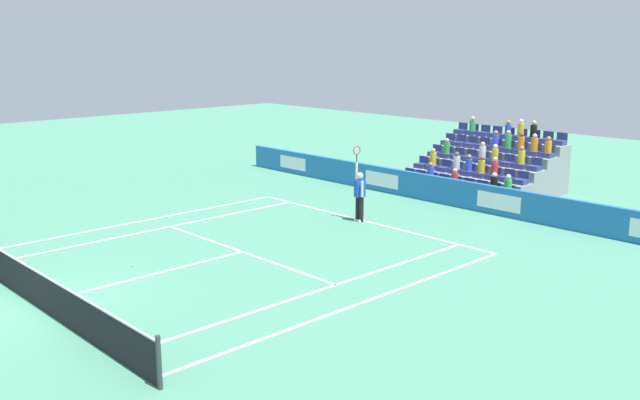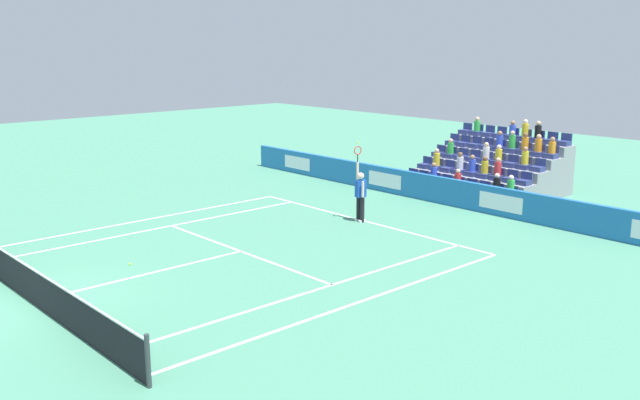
# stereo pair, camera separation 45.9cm
# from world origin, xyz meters

# --- Properties ---
(ground_plane) EXTENTS (80.00, 80.00, 0.00)m
(ground_plane) POSITION_xyz_m (0.00, 0.00, 0.00)
(ground_plane) COLOR #47896B
(line_baseline) EXTENTS (10.97, 0.10, 0.01)m
(line_baseline) POSITION_xyz_m (0.00, -11.89, 0.00)
(line_baseline) COLOR white
(line_baseline) RESTS_ON ground
(line_service) EXTENTS (8.23, 0.10, 0.01)m
(line_service) POSITION_xyz_m (0.00, -6.40, 0.00)
(line_service) COLOR white
(line_service) RESTS_ON ground
(line_centre_service) EXTENTS (0.10, 6.40, 0.01)m
(line_centre_service) POSITION_xyz_m (0.00, -3.20, 0.00)
(line_centre_service) COLOR white
(line_centre_service) RESTS_ON ground
(line_singles_sideline_left) EXTENTS (0.10, 11.89, 0.01)m
(line_singles_sideline_left) POSITION_xyz_m (4.12, -5.95, 0.00)
(line_singles_sideline_left) COLOR white
(line_singles_sideline_left) RESTS_ON ground
(line_singles_sideline_right) EXTENTS (0.10, 11.89, 0.01)m
(line_singles_sideline_right) POSITION_xyz_m (-4.12, -5.95, 0.00)
(line_singles_sideline_right) COLOR white
(line_singles_sideline_right) RESTS_ON ground
(line_doubles_sideline_left) EXTENTS (0.10, 11.89, 0.01)m
(line_doubles_sideline_left) POSITION_xyz_m (5.49, -5.95, 0.00)
(line_doubles_sideline_left) COLOR white
(line_doubles_sideline_left) RESTS_ON ground
(line_doubles_sideline_right) EXTENTS (0.10, 11.89, 0.01)m
(line_doubles_sideline_right) POSITION_xyz_m (-5.49, -5.95, 0.00)
(line_doubles_sideline_right) COLOR white
(line_doubles_sideline_right) RESTS_ON ground
(line_centre_mark) EXTENTS (0.10, 0.20, 0.01)m
(line_centre_mark) POSITION_xyz_m (0.00, -11.79, 0.00)
(line_centre_mark) COLOR white
(line_centre_mark) RESTS_ON ground
(sponsor_barrier) EXTENTS (23.03, 0.22, 1.07)m
(sponsor_barrier) POSITION_xyz_m (0.00, -16.15, 0.53)
(sponsor_barrier) COLOR #1E66AD
(sponsor_barrier) RESTS_ON ground
(tennis_net) EXTENTS (11.97, 0.10, 1.07)m
(tennis_net) POSITION_xyz_m (0.00, 0.00, 0.49)
(tennis_net) COLOR #33383D
(tennis_net) RESTS_ON ground
(tennis_player) EXTENTS (0.51, 0.40, 2.85)m
(tennis_player) POSITION_xyz_m (0.12, -11.75, 0.99)
(tennis_player) COLOR black
(tennis_player) RESTS_ON ground
(stadium_stand) EXTENTS (5.58, 4.75, 3.03)m
(stadium_stand) POSITION_xyz_m (-0.01, -19.70, 0.83)
(stadium_stand) COLOR gray
(stadium_stand) RESTS_ON ground
(loose_tennis_ball) EXTENTS (0.07, 0.07, 0.07)m
(loose_tennis_ball) POSITION_xyz_m (1.04, -3.22, 0.03)
(loose_tennis_ball) COLOR #D1E533
(loose_tennis_ball) RESTS_ON ground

